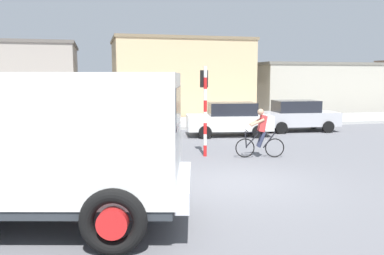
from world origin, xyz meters
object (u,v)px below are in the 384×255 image
Objects in this scene: car_red_near at (298,115)px; car_white_mid at (230,119)px; traffic_light_pole at (205,98)px; cyclist at (261,133)px; truck_foreground at (41,139)px.

car_red_near is 4.05m from car_white_mid.
traffic_light_pole is 5.19m from car_white_mid.
traffic_light_pole is (-1.82, 0.75, 1.20)m from cyclist.
truck_foreground is 1.83× the size of traffic_light_pole.
car_red_near is at bearing 10.17° from car_white_mid.
traffic_light_pole is 8.33m from car_red_near.
car_red_near is (6.47, 5.10, -1.25)m from traffic_light_pole.
truck_foreground is 7.44m from traffic_light_pole.
car_red_near is at bearing 43.81° from truck_foreground.
traffic_light_pole reaches higher than cyclist.
traffic_light_pole is 0.76× the size of car_white_mid.
traffic_light_pole is at bearing -119.54° from car_white_mid.
cyclist reaches higher than car_red_near.
car_white_mid is at bearing 82.66° from cyclist.
car_red_near is at bearing 38.25° from traffic_light_pole.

